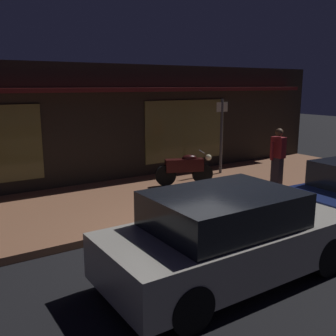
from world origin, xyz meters
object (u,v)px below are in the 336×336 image
(motorcycle, at_px, (185,168))
(sign_post, at_px, (221,132))
(parked_car_near, at_px, (228,236))
(person_bystander, at_px, (278,157))

(motorcycle, relative_size, sign_post, 0.68)
(sign_post, distance_m, parked_car_near, 6.94)
(motorcycle, distance_m, parked_car_near, 5.32)
(motorcycle, height_order, sign_post, sign_post)
(motorcycle, relative_size, parked_car_near, 0.40)
(motorcycle, bearing_deg, person_bystander, -39.12)
(motorcycle, distance_m, person_bystander, 2.61)
(person_bystander, distance_m, sign_post, 2.31)
(sign_post, height_order, parked_car_near, sign_post)
(person_bystander, bearing_deg, sign_post, 93.45)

